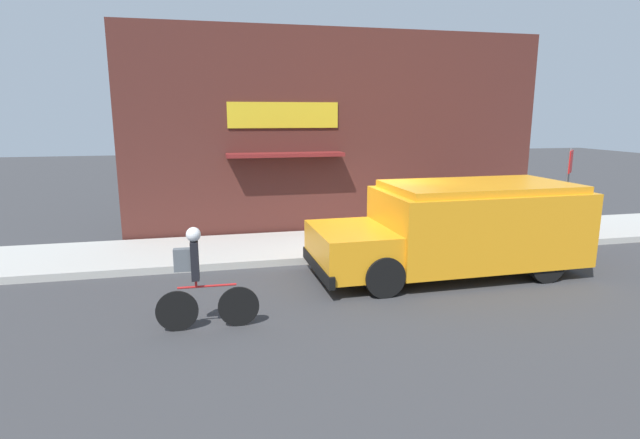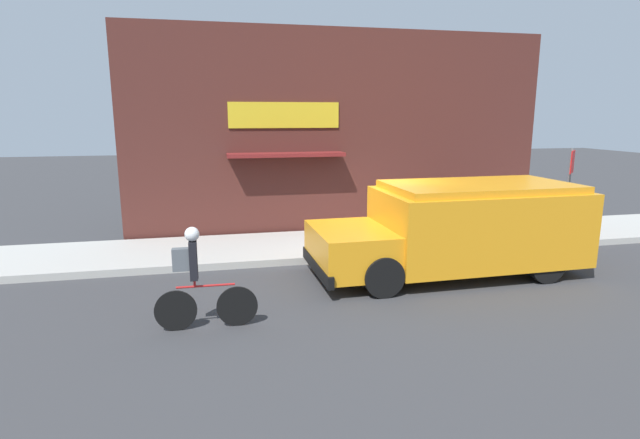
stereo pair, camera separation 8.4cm
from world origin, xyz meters
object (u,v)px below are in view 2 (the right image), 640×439
object	(u,v)px
school_bus	(459,227)
trash_bin	(455,217)
stop_sign_post	(570,178)
cyclist	(198,279)

from	to	relation	value
school_bus	trash_bin	world-z (taller)	school_bus
school_bus	trash_bin	size ratio (longest dim) A/B	7.43
stop_sign_post	trash_bin	size ratio (longest dim) A/B	3.02
school_bus	trash_bin	distance (m)	3.53
stop_sign_post	trash_bin	world-z (taller)	stop_sign_post
school_bus	cyclist	world-z (taller)	school_bus
stop_sign_post	school_bus	bearing A→B (deg)	-155.30
cyclist	stop_sign_post	size ratio (longest dim) A/B	0.72
school_bus	cyclist	bearing A→B (deg)	-162.95
cyclist	trash_bin	distance (m)	8.59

